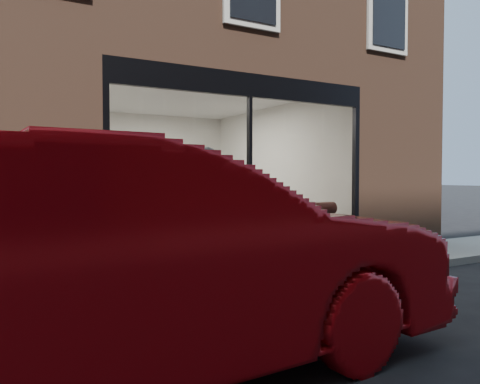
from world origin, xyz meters
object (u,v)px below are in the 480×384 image
person (205,202)px  cafe_table_left (129,217)px  banquette (238,243)px  cafe_table_right (262,209)px  cafe_chair_right (241,234)px  parked_car (128,264)px

person → cafe_table_left: person is taller
banquette → cafe_table_left: cafe_table_left is taller
banquette → person: person is taller
person → cafe_table_right: size_ratio=3.04×
cafe_table_left → cafe_chair_right: bearing=12.4°
banquette → cafe_table_left: 1.98m
person → parked_car: (-2.68, -4.40, -0.15)m
banquette → cafe_table_right: size_ratio=6.18×
person → parked_car: 5.16m
person → cafe_table_left: bearing=8.9°
cafe_table_right → parked_car: parked_car is taller
parked_car → person: bearing=-34.8°
cafe_table_right → parked_car: (-4.46, -5.29, 0.10)m
person → cafe_chair_right: size_ratio=4.36×
banquette → parked_car: (-3.20, -4.13, 0.61)m
banquette → cafe_chair_right: 1.29m
cafe_table_left → parked_car: 4.88m
person → cafe_table_right: (1.77, 0.89, -0.24)m
cafe_chair_right → parked_car: 6.54m
person → cafe_chair_right: bearing=-124.5°
cafe_table_left → cafe_chair_right: size_ratio=1.41×
cafe_chair_right → parked_car: parked_car is taller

